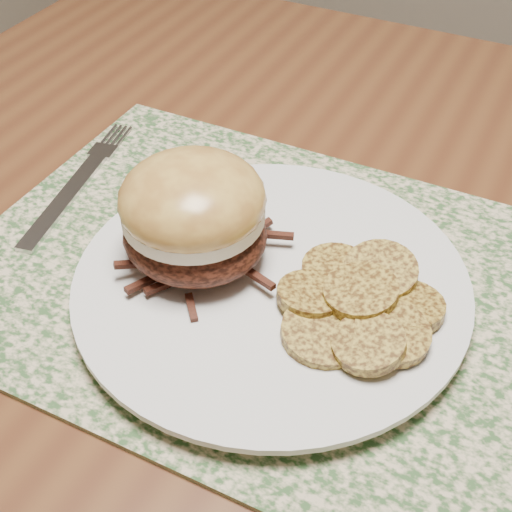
{
  "coord_description": "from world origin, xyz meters",
  "views": [
    {
      "loc": [
        -0.13,
        -0.36,
        1.11
      ],
      "look_at": [
        -0.29,
        -0.04,
        0.79
      ],
      "focal_mm": 50.0,
      "sensor_mm": 36.0,
      "label": 1
    }
  ],
  "objects": [
    {
      "name": "pork_sandwich",
      "position": [
        -0.34,
        -0.04,
        0.81
      ],
      "size": [
        0.13,
        0.13,
        0.08
      ],
      "rotation": [
        0.0,
        0.0,
        -0.34
      ],
      "color": "black",
      "rests_on": "dinner_plate"
    },
    {
      "name": "dinner_plate",
      "position": [
        -0.28,
        -0.03,
        0.76
      ],
      "size": [
        0.26,
        0.26,
        0.02
      ],
      "primitive_type": "cylinder",
      "color": "silver",
      "rests_on": "placemat"
    },
    {
      "name": "fork",
      "position": [
        -0.48,
        0.01,
        0.76
      ],
      "size": [
        0.05,
        0.18,
        0.0
      ],
      "rotation": [
        0.0,
        0.0,
        0.18
      ],
      "color": "#B5B5BC",
      "rests_on": "placemat"
    },
    {
      "name": "roasted_potatoes",
      "position": [
        -0.22,
        -0.04,
        0.78
      ],
      "size": [
        0.12,
        0.13,
        0.03
      ],
      "color": "#AA8B32",
      "rests_on": "dinner_plate"
    },
    {
      "name": "placemat",
      "position": [
        -0.29,
        -0.02,
        0.75
      ],
      "size": [
        0.45,
        0.33,
        0.0
      ],
      "primitive_type": "cube",
      "color": "#33562C",
      "rests_on": "dining_table"
    }
  ]
}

